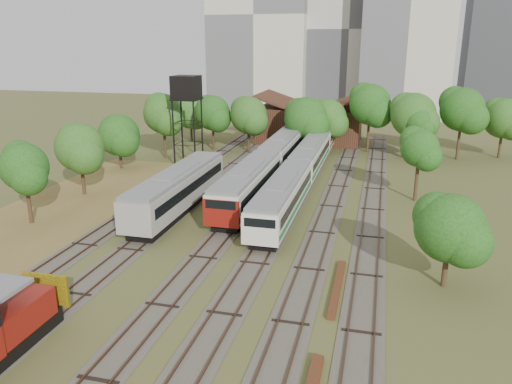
# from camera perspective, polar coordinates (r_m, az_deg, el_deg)

# --- Properties ---
(ground) EXTENTS (240.00, 240.00, 0.00)m
(ground) POSITION_cam_1_polar(r_m,az_deg,el_deg) (28.70, -9.64, -16.29)
(ground) COLOR #475123
(ground) RESTS_ON ground
(tracks) EXTENTS (24.60, 80.00, 0.19)m
(tracks) POSITION_cam_1_polar(r_m,az_deg,el_deg) (50.50, 1.03, -1.04)
(tracks) COLOR #4C473D
(tracks) RESTS_ON ground
(railcar_red_set) EXTENTS (3.10, 34.58, 3.84)m
(railcar_red_set) POSITION_cam_1_polar(r_m,az_deg,el_deg) (56.87, 1.37, 3.10)
(railcar_red_set) COLOR black
(railcar_red_set) RESTS_ON ground
(railcar_green_set) EXTENTS (2.91, 52.08, 3.60)m
(railcar_green_set) POSITION_cam_1_polar(r_m,az_deg,el_deg) (61.82, 6.22, 4.01)
(railcar_green_set) COLOR black
(railcar_green_set) RESTS_ON ground
(railcar_rear) EXTENTS (3.13, 16.08, 3.87)m
(railcar_rear) POSITION_cam_1_polar(r_m,az_deg,el_deg) (83.13, 5.62, 7.44)
(railcar_rear) COLOR black
(railcar_rear) RESTS_ON ground
(old_grey_coach) EXTENTS (3.16, 18.00, 3.91)m
(old_grey_coach) POSITION_cam_1_polar(r_m,az_deg,el_deg) (47.73, -8.90, 0.31)
(old_grey_coach) COLOR black
(old_grey_coach) RESTS_ON ground
(water_tower) EXTENTS (3.30, 3.30, 11.41)m
(water_tower) POSITION_cam_1_polar(r_m,az_deg,el_deg) (64.92, -7.97, 11.47)
(water_tower) COLOR black
(water_tower) RESTS_ON ground
(rail_pile_far) EXTENTS (0.49, 7.92, 0.26)m
(rail_pile_far) POSITION_cam_1_polar(r_m,az_deg,el_deg) (33.66, 9.25, -10.69)
(rail_pile_far) COLOR #5C301A
(rail_pile_far) RESTS_ON ground
(maintenance_shed) EXTENTS (16.45, 11.55, 7.58)m
(maintenance_shed) POSITION_cam_1_polar(r_m,az_deg,el_deg) (81.54, 6.19, 7.86)
(maintenance_shed) COLOR #3B1B15
(maintenance_shed) RESTS_ON ground
(tree_band_left) EXTENTS (8.27, 52.00, 8.84)m
(tree_band_left) POSITION_cam_1_polar(r_m,az_deg,el_deg) (53.80, -20.57, 4.81)
(tree_band_left) COLOR #382616
(tree_band_left) RESTS_ON ground
(tree_band_far) EXTENTS (51.32, 11.02, 9.81)m
(tree_band_far) POSITION_cam_1_polar(r_m,az_deg,el_deg) (72.49, 9.35, 8.83)
(tree_band_far) COLOR #382616
(tree_band_far) RESTS_ON ground
(tree_band_right) EXTENTS (5.06, 40.60, 7.33)m
(tree_band_right) POSITION_cam_1_polar(r_m,az_deg,el_deg) (48.33, 19.16, 3.05)
(tree_band_right) COLOR #382616
(tree_band_right) RESTS_ON ground
(tower_left) EXTENTS (22.00, 16.00, 42.00)m
(tower_left) POSITION_cam_1_polar(r_m,az_deg,el_deg) (120.28, 0.69, 19.48)
(tower_left) COLOR beige
(tower_left) RESTS_ON ground
(tower_centre) EXTENTS (20.00, 18.00, 36.00)m
(tower_centre) POSITION_cam_1_polar(r_m,az_deg,el_deg) (122.08, 10.90, 17.75)
(tower_centre) COLOR beige
(tower_centre) RESTS_ON ground
(tower_far_right) EXTENTS (12.00, 12.00, 28.00)m
(tower_far_right) POSITION_cam_1_polar(r_m,az_deg,el_deg) (133.90, 25.35, 14.67)
(tower_far_right) COLOR #3A3C41
(tower_far_right) RESTS_ON ground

